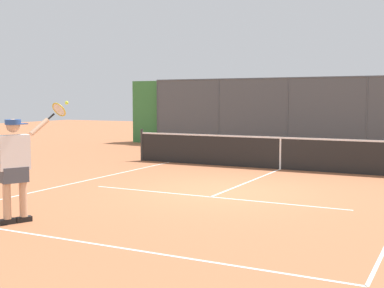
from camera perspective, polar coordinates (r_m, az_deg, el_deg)
ground_plane at (r=11.66m, az=3.40°, el=-5.30°), size 60.00×60.00×0.00m
court_line_markings at (r=10.83m, az=1.42°, el=-6.08°), size 7.59×8.92×0.01m
fence_backdrop at (r=21.80m, az=14.84°, el=3.15°), size 18.45×1.37×2.96m
tennis_net at (r=15.54m, az=9.68°, el=-0.94°), size 9.76×0.09×1.07m
tennis_player at (r=9.13m, az=-18.85°, el=-1.85°), size 0.58×1.40×2.04m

